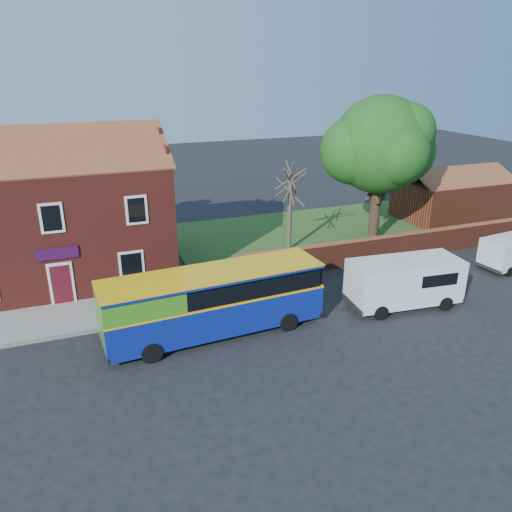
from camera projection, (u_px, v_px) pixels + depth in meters
name	position (u px, v px, depth m)	size (l,w,h in m)	color
ground	(242.00, 352.00, 21.22)	(120.00, 120.00, 0.00)	black
pavement	(65.00, 319.00, 23.92)	(18.00, 3.50, 0.12)	gray
kerb	(66.00, 336.00, 22.39)	(18.00, 0.15, 0.14)	slate
grass_strip	(350.00, 230.00, 36.84)	(26.00, 12.00, 0.04)	#426B28
shop_building	(55.00, 219.00, 27.72)	(12.30, 8.13, 10.50)	maroon
boundary_wall	(401.00, 245.00, 31.32)	(22.00, 0.38, 1.60)	maroon
outbuilding	(452.00, 198.00, 39.23)	(8.20, 5.06, 4.17)	maroon
bus	(207.00, 301.00, 22.01)	(10.02, 3.15, 3.01)	navy
van_near	(405.00, 281.00, 24.86)	(5.75, 2.71, 2.45)	white
large_tree	(380.00, 148.00, 32.48)	(7.97, 6.31, 9.73)	black
bare_tree	(290.00, 208.00, 31.85)	(2.09, 2.49, 5.57)	#4C4238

